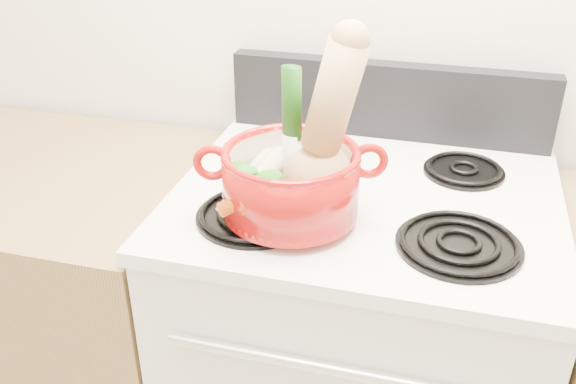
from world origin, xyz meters
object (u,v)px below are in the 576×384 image
(stove_body, at_px, (354,369))
(leek, at_px, (292,128))
(dutch_oven, at_px, (291,182))
(squash, at_px, (325,124))

(stove_body, height_order, leek, leek)
(dutch_oven, height_order, squash, squash)
(stove_body, relative_size, dutch_oven, 3.64)
(stove_body, height_order, dutch_oven, dutch_oven)
(squash, relative_size, leek, 1.22)
(stove_body, relative_size, leek, 3.63)
(dutch_oven, xyz_separation_m, leek, (-0.01, 0.04, 0.09))
(dutch_oven, relative_size, leek, 1.00)
(leek, bearing_deg, squash, -7.07)
(squash, xyz_separation_m, leek, (-0.07, 0.03, -0.03))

